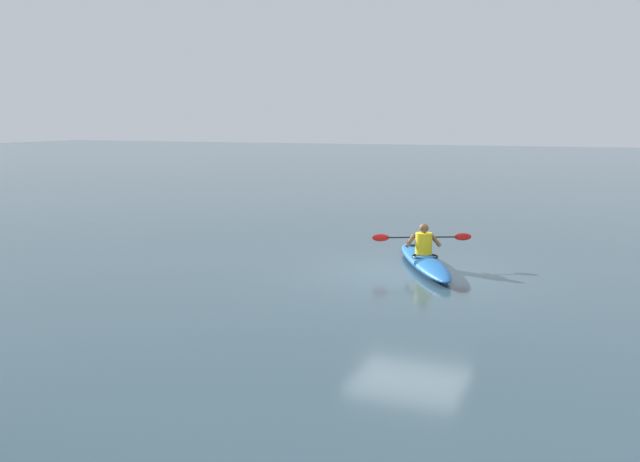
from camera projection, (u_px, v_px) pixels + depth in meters
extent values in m
plane|color=#334C56|center=(411.00, 273.00, 15.33)|extent=(160.00, 160.00, 0.00)
ellipsoid|color=#1959A5|center=(424.00, 261.00, 15.90)|extent=(2.50, 4.15, 0.29)
torus|color=black|center=(425.00, 256.00, 15.81)|extent=(0.80, 0.80, 0.04)
cylinder|color=black|center=(413.00, 245.00, 17.15)|extent=(0.18, 0.18, 0.02)
cylinder|color=yellow|center=(424.00, 243.00, 15.94)|extent=(0.38, 0.38, 0.49)
sphere|color=brown|center=(424.00, 228.00, 15.88)|extent=(0.21, 0.21, 0.21)
cylinder|color=black|center=(422.00, 237.00, 16.12)|extent=(1.73, 0.88, 0.03)
ellipsoid|color=red|center=(381.00, 238.00, 16.06)|extent=(0.38, 0.21, 0.17)
ellipsoid|color=red|center=(463.00, 237.00, 16.18)|extent=(0.38, 0.21, 0.17)
cylinder|color=brown|center=(410.00, 241.00, 15.99)|extent=(0.23, 0.28, 0.34)
cylinder|color=brown|center=(435.00, 240.00, 16.03)|extent=(0.32, 0.14, 0.34)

